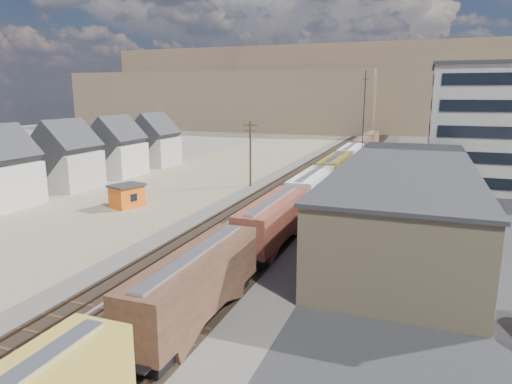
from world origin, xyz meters
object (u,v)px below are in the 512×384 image
(maintenance_shed, at_px, (127,196))
(parked_car_blue, at_px, (473,175))
(freight_train, at_px, (325,177))
(utility_pole_north, at_px, (250,152))

(maintenance_shed, distance_m, parked_car_blue, 55.61)
(maintenance_shed, bearing_deg, parked_car_blue, 39.71)
(freight_train, relative_size, utility_pole_north, 11.97)
(freight_train, height_order, utility_pole_north, utility_pole_north)
(utility_pole_north, bearing_deg, parked_car_blue, 28.33)
(utility_pole_north, distance_m, maintenance_shed, 20.72)
(utility_pole_north, xyz_separation_m, parked_car_blue, (32.87, 17.72, -4.49))
(parked_car_blue, bearing_deg, maintenance_shed, 175.33)
(freight_train, distance_m, parked_car_blue, 29.61)
(freight_train, distance_m, utility_pole_north, 13.02)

